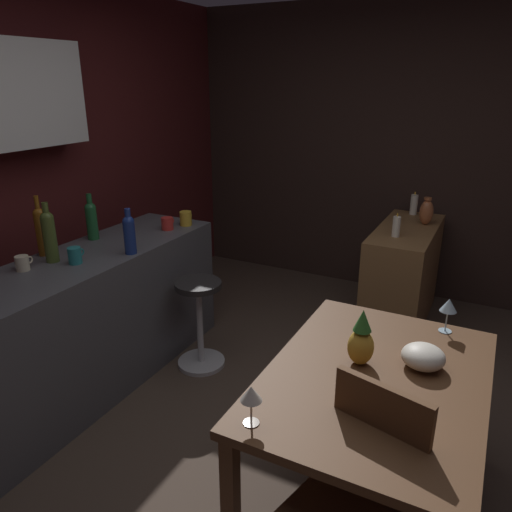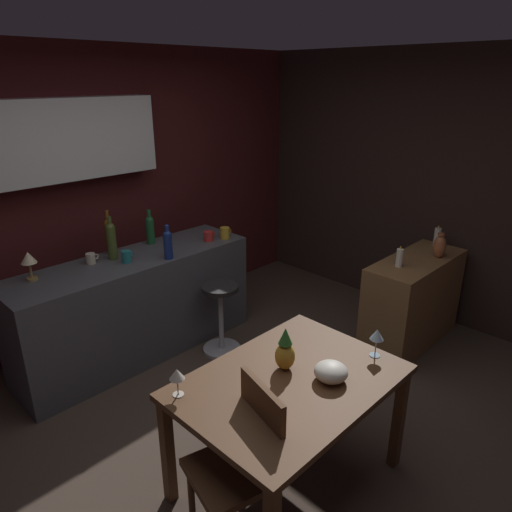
{
  "view_description": "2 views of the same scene",
  "coord_description": "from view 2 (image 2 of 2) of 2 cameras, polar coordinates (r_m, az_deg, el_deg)",
  "views": [
    {
      "loc": [
        -2.0,
        -0.8,
        1.94
      ],
      "look_at": [
        0.55,
        0.51,
        0.89
      ],
      "focal_mm": 34.13,
      "sensor_mm": 36.0,
      "label": 1
    },
    {
      "loc": [
        -1.87,
        -1.85,
        2.33
      ],
      "look_at": [
        0.55,
        0.53,
        1.02
      ],
      "focal_mm": 32.82,
      "sensor_mm": 36.0,
      "label": 2
    }
  ],
  "objects": [
    {
      "name": "pillar_candle_tall",
      "position": [
        4.11,
        17.1,
        -0.2
      ],
      "size": [
        0.06,
        0.06,
        0.18
      ],
      "color": "white",
      "rests_on": "sideboard_cabinet"
    },
    {
      "name": "pineapple_centerpiece",
      "position": [
        2.74,
        3.56,
        -11.54
      ],
      "size": [
        0.12,
        0.12,
        0.26
      ],
      "color": "gold",
      "rests_on": "dining_table"
    },
    {
      "name": "cup_cream",
      "position": [
        4.02,
        -19.49,
        -0.28
      ],
      "size": [
        0.11,
        0.08,
        0.09
      ],
      "color": "beige",
      "rests_on": "kitchen_counter"
    },
    {
      "name": "wine_bottle_olive",
      "position": [
        4.02,
        -17.21,
        1.96
      ],
      "size": [
        0.08,
        0.08,
        0.37
      ],
      "color": "#475623",
      "rests_on": "kitchen_counter"
    },
    {
      "name": "bar_stool",
      "position": [
        4.17,
        -4.29,
        -7.39
      ],
      "size": [
        0.34,
        0.34,
        0.64
      ],
      "color": "#262323",
      "rests_on": "ground_plane"
    },
    {
      "name": "counter_lamp",
      "position": [
        3.82,
        -25.97,
        -0.43
      ],
      "size": [
        0.12,
        0.12,
        0.22
      ],
      "color": "#A58447",
      "rests_on": "kitchen_counter"
    },
    {
      "name": "pillar_candle_short",
      "position": [
        4.73,
        21.21,
        2.16
      ],
      "size": [
        0.06,
        0.06,
        0.2
      ],
      "color": "white",
      "rests_on": "sideboard_cabinet"
    },
    {
      "name": "cup_teal",
      "position": [
        3.96,
        -15.49,
        -0.05
      ],
      "size": [
        0.11,
        0.08,
        0.1
      ],
      "color": "teal",
      "rests_on": "kitchen_counter"
    },
    {
      "name": "wine_glass_right",
      "position": [
        2.92,
        14.52,
        -9.35
      ],
      "size": [
        0.08,
        0.08,
        0.18
      ],
      "color": "silver",
      "rests_on": "dining_table"
    },
    {
      "name": "wine_bottle_amber",
      "position": [
        4.17,
        -17.45,
        2.53
      ],
      "size": [
        0.07,
        0.07,
        0.38
      ],
      "color": "#8C5114",
      "rests_on": "kitchen_counter"
    },
    {
      "name": "chair_near_window",
      "position": [
        2.58,
        -1.6,
        -23.6
      ],
      "size": [
        0.49,
        0.49,
        0.92
      ],
      "color": "#56351E",
      "rests_on": "ground_plane"
    },
    {
      "name": "wine_bottle_green",
      "position": [
        4.32,
        -12.79,
        3.33
      ],
      "size": [
        0.08,
        0.08,
        0.32
      ],
      "color": "#1E592D",
      "rests_on": "kitchen_counter"
    },
    {
      "name": "wine_glass_left",
      "position": [
        2.56,
        -9.62,
        -14.1
      ],
      "size": [
        0.08,
        0.08,
        0.16
      ],
      "color": "silver",
      "rests_on": "dining_table"
    },
    {
      "name": "dining_table",
      "position": [
        2.76,
        4.11,
        -16.22
      ],
      "size": [
        1.25,
        0.9,
        0.74
      ],
      "color": "#56351E",
      "rests_on": "ground_plane"
    },
    {
      "name": "wall_kitchen_back",
      "position": [
        4.42,
        -20.45,
        7.84
      ],
      "size": [
        5.2,
        0.33,
        2.6
      ],
      "color": "#4C1919",
      "rests_on": "ground_plane"
    },
    {
      "name": "cup_red",
      "position": [
        4.34,
        -5.79,
        2.43
      ],
      "size": [
        0.12,
        0.09,
        0.09
      ],
      "color": "red",
      "rests_on": "kitchen_counter"
    },
    {
      "name": "wine_bottle_cobalt",
      "position": [
        3.93,
        -10.7,
        1.57
      ],
      "size": [
        0.07,
        0.07,
        0.29
      ],
      "color": "navy",
      "rests_on": "kitchen_counter"
    },
    {
      "name": "vase_copper",
      "position": [
        4.42,
        21.47,
        1.12
      ],
      "size": [
        0.11,
        0.11,
        0.22
      ],
      "color": "#B26038",
      "rests_on": "sideboard_cabinet"
    },
    {
      "name": "sideboard_cabinet",
      "position": [
        4.51,
        18.5,
        -5.21
      ],
      "size": [
        1.1,
        0.44,
        0.82
      ],
      "primitive_type": "cube",
      "color": "olive",
      "rests_on": "ground_plane"
    },
    {
      "name": "cup_mustard",
      "position": [
        4.39,
        -3.8,
        2.82
      ],
      "size": [
        0.12,
        0.09,
        0.11
      ],
      "color": "gold",
      "rests_on": "kitchen_counter"
    },
    {
      "name": "kitchen_counter",
      "position": [
        4.23,
        -14.38,
        -5.95
      ],
      "size": [
        2.1,
        0.6,
        0.9
      ],
      "primitive_type": "cube",
      "color": "#4C4C51",
      "rests_on": "ground_plane"
    },
    {
      "name": "ground_plane",
      "position": [
        3.51,
        -0.11,
        -20.37
      ],
      "size": [
        9.0,
        9.0,
        0.0
      ],
      "primitive_type": "plane",
      "color": "#47382D"
    },
    {
      "name": "wall_side_right",
      "position": [
        5.02,
        18.38,
        8.24
      ],
      "size": [
        0.1,
        4.4,
        2.6
      ],
      "primitive_type": "cube",
      "color": "#33231E",
      "rests_on": "ground_plane"
    },
    {
      "name": "fruit_bowl",
      "position": [
        2.71,
        9.12,
        -13.76
      ],
      "size": [
        0.19,
        0.19,
        0.1
      ],
      "primitive_type": "ellipsoid",
      "color": "beige",
      "rests_on": "dining_table"
    }
  ]
}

